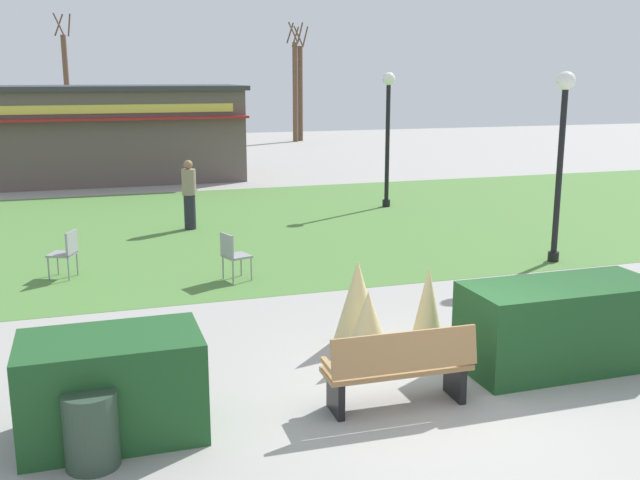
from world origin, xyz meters
name	(u,v)px	position (x,y,z in m)	size (l,w,h in m)	color
ground_plane	(450,404)	(0.00, 0.00, 0.00)	(80.00, 80.00, 0.00)	#999691
lawn_patch	(249,226)	(0.00, 10.67, 0.00)	(36.00, 12.00, 0.01)	#4C7A38
park_bench	(400,368)	(-0.60, 0.11, 0.48)	(1.71, 0.56, 0.95)	#9E7547
hedge_left	(112,386)	(-3.69, 0.43, 0.54)	(1.84, 1.10, 1.08)	#1E4C23
hedge_right	(561,325)	(1.86, 0.60, 0.55)	(2.53, 1.10, 1.11)	#1E4C23
ornamental_grass_behind_left	(357,302)	(-0.33, 2.15, 0.60)	(0.70, 0.70, 1.21)	#D1BC7F
ornamental_grass_behind_right	(428,310)	(0.44, 1.55, 0.61)	(0.51, 0.51, 1.22)	#D1BC7F
ornamental_grass_behind_center	(368,327)	(-0.44, 1.48, 0.48)	(0.66, 0.66, 0.97)	#D1BC7F
lamppost_mid	(562,143)	(5.08, 5.29, 2.38)	(0.36, 0.36, 3.75)	black
lamppost_far	(388,122)	(4.32, 12.14, 2.38)	(0.36, 0.36, 3.75)	black
trash_bin	(91,429)	(-3.92, -0.15, 0.38)	(0.52, 0.52, 0.76)	#2D4233
food_kiosk	(111,133)	(-2.86, 20.18, 1.67)	(9.21, 4.40, 3.32)	#594C47
cafe_chair_west	(232,253)	(-1.36, 5.86, 0.53)	(0.55, 0.55, 0.89)	gray
cafe_chair_east	(67,250)	(-4.24, 6.98, 0.53)	(0.58, 0.58, 0.89)	gray
person_strolling	(189,194)	(-1.46, 10.71, 0.86)	(0.34, 0.34, 1.69)	#23232D
parked_car_west_slot	(36,146)	(-5.78, 27.26, 0.64)	(4.27, 2.19, 1.20)	#2D6638
parked_car_center_slot	(158,143)	(-0.57, 27.25, 0.64)	(4.28, 2.22, 1.20)	#B7BABF
tree_left_bg	(67,88)	(-4.45, 34.37, 3.01)	(0.91, 0.96, 6.75)	brown
tree_right_bg	(295,90)	(7.57, 32.97, 2.87)	(0.91, 0.96, 6.47)	brown
tree_center_bg	(300,91)	(7.99, 33.39, 2.78)	(0.91, 0.96, 6.30)	brown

